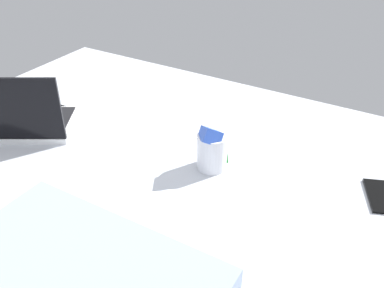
# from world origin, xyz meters

# --- Properties ---
(bed_mattress) EXTENTS (1.80, 1.40, 0.18)m
(bed_mattress) POSITION_xyz_m (0.00, 0.00, 0.09)
(bed_mattress) COLOR #B7BCC6
(bed_mattress) RESTS_ON ground
(laptop) EXTENTS (0.40, 0.37, 0.23)m
(laptop) POSITION_xyz_m (0.51, 0.02, 0.22)
(laptop) COLOR silver
(laptop) RESTS_ON bed_mattress
(snack_cup) EXTENTS (0.09, 0.10, 0.15)m
(snack_cup) POSITION_xyz_m (-0.14, -0.12, 0.24)
(snack_cup) COLOR silver
(snack_cup) RESTS_ON bed_mattress
(cell_phone) EXTENTS (0.12, 0.16, 0.01)m
(cell_phone) POSITION_xyz_m (-0.60, -0.22, 0.18)
(cell_phone) COLOR black
(cell_phone) RESTS_ON bed_mattress
(charger_cable) EXTENTS (0.17, 0.01, 0.01)m
(charger_cable) POSITION_xyz_m (0.56, -0.17, 0.18)
(charger_cable) COLOR black
(charger_cable) RESTS_ON bed_mattress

